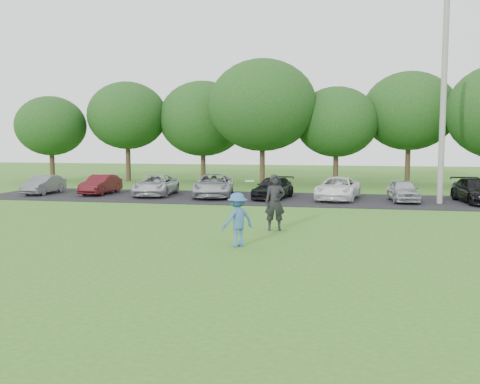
# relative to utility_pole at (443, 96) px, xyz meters

# --- Properties ---
(ground) EXTENTS (100.00, 100.00, 0.00)m
(ground) POSITION_rel_utility_pole_xyz_m (-8.25, -12.38, -5.24)
(ground) COLOR #356B1E
(ground) RESTS_ON ground
(parking_lot) EXTENTS (32.00, 6.50, 0.03)m
(parking_lot) POSITION_rel_utility_pole_xyz_m (-8.25, 0.62, -5.22)
(parking_lot) COLOR black
(parking_lot) RESTS_ON ground
(utility_pole) EXTENTS (0.28, 0.28, 10.47)m
(utility_pole) POSITION_rel_utility_pole_xyz_m (0.00, 0.00, 0.00)
(utility_pole) COLOR gray
(utility_pole) RESTS_ON ground
(frisbee_player) EXTENTS (1.16, 1.15, 1.98)m
(frisbee_player) POSITION_rel_utility_pole_xyz_m (-7.68, -12.13, -4.43)
(frisbee_player) COLOR #366198
(frisbee_player) RESTS_ON ground
(camera_bystander) EXTENTS (0.80, 0.61, 1.96)m
(camera_bystander) POSITION_rel_utility_pole_xyz_m (-6.96, -9.13, -4.25)
(camera_bystander) COLOR black
(camera_bystander) RESTS_ON ground
(parked_cars) EXTENTS (28.11, 4.71, 1.24)m
(parked_cars) POSITION_rel_utility_pole_xyz_m (-7.69, 0.73, -4.62)
(parked_cars) COLOR slate
(parked_cars) RESTS_ON parking_lot
(tree_row) EXTENTS (42.39, 9.85, 8.64)m
(tree_row) POSITION_rel_utility_pole_xyz_m (-6.74, 10.38, -0.33)
(tree_row) COLOR #38281C
(tree_row) RESTS_ON ground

